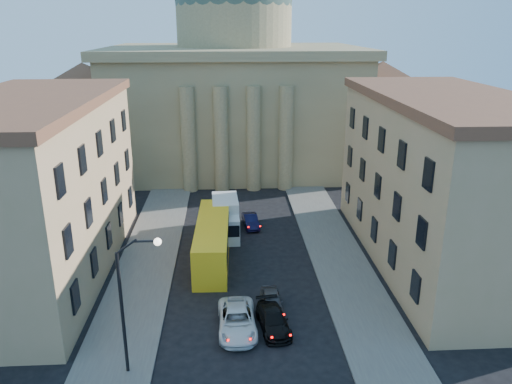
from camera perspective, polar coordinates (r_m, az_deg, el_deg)
The scene contains 12 objects.
sidewalk_left at distance 41.39m, azimuth -13.26°, elevation -10.71°, with size 5.00×60.00×0.15m, color #54514D.
sidewalk_right at distance 41.89m, azimuth 10.68°, elevation -10.14°, with size 5.00×60.00×0.15m, color #54514D.
church at distance 73.45m, azimuth -2.41°, elevation 12.29°, with size 68.02×28.76×36.60m.
building_left at distance 44.38m, azimuth -24.00°, elevation 0.50°, with size 11.60×26.60×14.70m.
building_right at distance 45.31m, azimuth 20.54°, elevation 1.29°, with size 11.60×26.60×14.70m.
street_lamp at distance 30.03m, azimuth -14.20°, elevation -11.39°, with size 2.62×0.44×8.83m.
car_left_mid at distance 35.30m, azimuth -2.18°, elevation -14.43°, with size 2.56×5.54×1.54m, color silver.
car_right_mid at distance 35.51m, azimuth 1.97°, elevation -14.40°, with size 1.88×4.61×1.34m, color black.
car_right_far at distance 37.63m, azimuth 1.80°, elevation -12.35°, with size 1.55×3.85×1.31m, color #444348.
car_right_distant at distance 51.80m, azimuth -0.62°, elevation -3.31°, with size 1.37×3.92×1.29m, color black.
city_bus at distance 44.74m, azimuth -4.97°, elevation -5.39°, with size 3.12×12.26×3.44m.
box_truck at distance 49.82m, azimuth -3.48°, elevation -3.02°, with size 2.75×6.44×3.48m.
Camera 1 is at (-1.22, -17.51, 20.06)m, focal length 35.00 mm.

